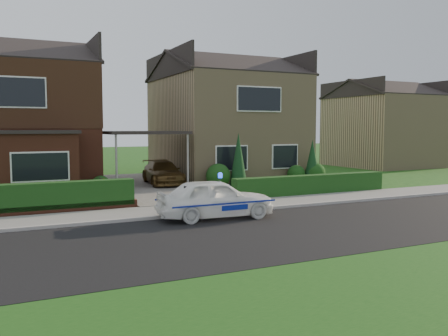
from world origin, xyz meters
TOP-DOWN VIEW (x-y plane):
  - ground at (0.00, 0.00)m, footprint 120.00×120.00m
  - road at (0.00, 0.00)m, footprint 60.00×6.00m
  - kerb at (0.00, 3.05)m, footprint 60.00×0.16m
  - sidewalk at (0.00, 4.10)m, footprint 60.00×2.00m
  - grass_verge at (0.00, -5.00)m, footprint 60.00×4.00m
  - driveway at (0.00, 11.00)m, footprint 3.80×12.00m
  - house_left at (-5.78, 13.90)m, footprint 7.50×9.53m
  - house_right at (5.80, 13.99)m, footprint 7.50×8.06m
  - carport_link at (0.00, 10.95)m, footprint 3.80×3.00m
  - dwarf_wall at (-5.80, 5.30)m, footprint 7.70×0.25m
  - hedge_left at (-5.80, 5.45)m, footprint 7.50×0.55m
  - hedge_right at (5.80, 5.35)m, footprint 7.50×0.55m
  - shrub_left_mid at (-4.00, 9.30)m, footprint 1.32×1.32m
  - shrub_left_near at (-2.40, 9.60)m, footprint 0.84×0.84m
  - shrub_right_near at (3.20, 9.40)m, footprint 1.20×1.20m
  - shrub_right_mid at (7.80, 9.50)m, footprint 0.96×0.96m
  - shrub_right_far at (8.80, 9.20)m, footprint 1.08×1.08m
  - conifer_a at (4.20, 9.20)m, footprint 0.90×0.90m
  - conifer_b at (8.60, 9.20)m, footprint 0.90×0.90m
  - neighbour_right at (20.00, 16.00)m, footprint 6.50×7.00m
  - police_car at (-0.12, 2.40)m, footprint 3.48×3.89m
  - driveway_car at (1.00, 11.30)m, footprint 1.96×4.04m
  - potted_plant_c at (-2.50, 8.49)m, footprint 0.54×0.54m

SIDE VIEW (x-z plane):
  - ground at x=0.00m, z-range 0.00..0.00m
  - road at x=0.00m, z-range -0.01..0.01m
  - grass_verge at x=0.00m, z-range -0.01..0.01m
  - hedge_left at x=-5.80m, z-range -0.45..0.45m
  - hedge_right at x=5.80m, z-range -0.40..0.40m
  - sidewalk at x=0.00m, z-range 0.00..0.10m
  - kerb at x=0.00m, z-range 0.00..0.12m
  - driveway at x=0.00m, z-range 0.00..0.12m
  - dwarf_wall at x=-5.80m, z-range 0.00..0.36m
  - shrub_left_near at x=-2.40m, z-range 0.00..0.84m
  - potted_plant_c at x=-2.50m, z-range 0.00..0.86m
  - shrub_right_mid at x=7.80m, z-range 0.00..0.96m
  - shrub_right_far at x=8.80m, z-range 0.00..1.08m
  - shrub_right_near at x=3.20m, z-range 0.00..1.20m
  - police_car at x=-0.12m, z-range -0.08..1.37m
  - shrub_left_mid at x=-4.00m, z-range 0.00..1.32m
  - driveway_car at x=1.00m, z-range 0.12..1.25m
  - conifer_b at x=8.60m, z-range 0.00..2.20m
  - conifer_a at x=4.20m, z-range 0.00..2.60m
  - neighbour_right at x=20.00m, z-range 0.00..5.20m
  - carport_link at x=0.00m, z-range 1.27..4.04m
  - house_right at x=5.80m, z-range 0.04..7.29m
  - house_left at x=-5.78m, z-range 0.19..7.44m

